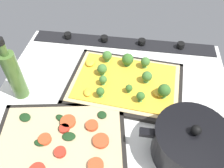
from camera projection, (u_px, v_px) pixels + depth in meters
ground_plane at (112, 103)px, 72.66cm from camera, size 73.90×64.81×3.00cm
stove_control_panel at (123, 42)px, 90.58cm from camera, size 70.94×7.00×2.60cm
baking_tray_front at (125, 84)px, 75.66cm from camera, size 38.55×29.41×1.30cm
broccoli_pizza at (126, 80)px, 74.75cm from camera, size 35.95×26.81×6.02cm
baking_tray_back at (60, 142)px, 61.28cm from camera, size 38.33×30.23×1.30cm
veggie_pizza_back at (62, 141)px, 60.76cm from camera, size 35.55×27.45×1.90cm
cooking_pot at (190, 143)px, 56.08cm from camera, size 24.97×18.13×12.14cm
oil_bottle at (14, 74)px, 66.81cm from camera, size 4.52×4.52×21.31cm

